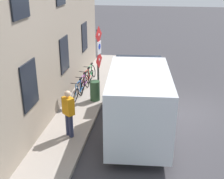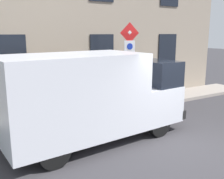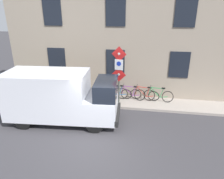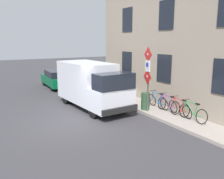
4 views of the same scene
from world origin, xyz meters
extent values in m
plane|color=#39373B|center=(0.00, 0.00, 0.00)|extent=(80.00, 80.00, 0.00)
cube|color=#A0958B|center=(4.29, 0.00, 0.07)|extent=(1.65, 15.31, 0.14)
cube|color=gray|center=(5.47, 0.00, 3.49)|extent=(0.70, 13.31, 6.99)
cube|color=black|center=(5.10, -3.66, 2.24)|extent=(0.06, 1.10, 1.50)
cube|color=black|center=(5.10, 0.00, 2.24)|extent=(0.06, 1.10, 1.50)
cube|color=black|center=(5.10, 3.66, 2.24)|extent=(0.06, 1.10, 1.50)
cube|color=black|center=(5.10, -3.66, 5.03)|extent=(0.06, 1.10, 1.50)
cube|color=black|center=(5.10, 0.00, 5.03)|extent=(0.06, 1.10, 1.50)
cube|color=black|center=(5.10, 3.66, 5.03)|extent=(0.06, 1.10, 1.50)
cylinder|color=#474C47|center=(3.71, -0.41, 1.71)|extent=(0.09, 0.09, 3.14)
pyramid|color=silver|center=(3.63, -0.39, 3.03)|extent=(0.12, 0.50, 0.50)
pyramid|color=red|center=(3.64, -0.40, 3.03)|extent=(0.11, 0.56, 0.56)
cube|color=white|center=(3.65, -0.40, 2.48)|extent=(0.11, 0.44, 0.56)
cylinder|color=#1933B2|center=(3.63, -0.40, 2.54)|extent=(0.05, 0.24, 0.24)
pyramid|color=silver|center=(3.63, -0.39, 1.93)|extent=(0.12, 0.50, 0.50)
pyramid|color=red|center=(3.64, -0.40, 1.93)|extent=(0.11, 0.56, 0.56)
cube|color=silver|center=(1.71, 2.75, 1.41)|extent=(2.27, 3.93, 2.18)
cube|color=silver|center=(1.90, 0.16, 0.87)|extent=(2.09, 1.54, 1.10)
cube|color=black|center=(1.91, -0.05, 1.77)|extent=(1.99, 1.11, 0.84)
cube|color=black|center=(1.95, -0.59, 0.50)|extent=(2.01, 0.30, 0.28)
cylinder|color=black|center=(2.76, 0.46, 0.38)|extent=(0.27, 0.77, 0.76)
cylinder|color=black|center=(1.00, 0.33, 0.38)|extent=(0.27, 0.77, 0.76)
cylinder|color=black|center=(2.52, 3.78, 0.38)|extent=(0.27, 0.77, 0.76)
cylinder|color=black|center=(0.77, 3.65, 0.38)|extent=(0.27, 0.77, 0.76)
torus|color=black|center=(4.60, -2.09, 0.47)|extent=(0.20, 0.67, 0.65)
torus|color=black|center=(4.54, -3.14, 0.47)|extent=(0.20, 0.67, 0.65)
cylinder|color=#209346|center=(4.58, -2.43, 0.68)|extent=(0.07, 0.60, 0.60)
cylinder|color=#209346|center=(4.57, -2.50, 0.95)|extent=(0.07, 0.73, 0.07)
cylinder|color=#209346|center=(4.56, -2.79, 0.66)|extent=(0.05, 0.19, 0.55)
cylinder|color=#209346|center=(4.55, -2.93, 0.43)|extent=(0.06, 0.43, 0.12)
cylinder|color=#209346|center=(4.59, -2.12, 0.72)|extent=(0.04, 0.09, 0.50)
cube|color=black|center=(4.55, -2.87, 0.97)|extent=(0.09, 0.20, 0.06)
cylinder|color=#262626|center=(4.59, -2.14, 1.02)|extent=(0.46, 0.05, 0.03)
torus|color=black|center=(4.63, -1.30, 0.47)|extent=(0.23, 0.67, 0.66)
torus|color=black|center=(4.51, -2.34, 0.47)|extent=(0.23, 0.67, 0.66)
cylinder|color=red|center=(4.59, -1.63, 0.68)|extent=(0.11, 0.60, 0.60)
cylinder|color=red|center=(4.58, -1.71, 0.95)|extent=(0.12, 0.73, 0.07)
cylinder|color=red|center=(4.55, -1.99, 0.66)|extent=(0.06, 0.19, 0.55)
cylinder|color=red|center=(4.53, -2.13, 0.43)|extent=(0.09, 0.43, 0.12)
cylinder|color=red|center=(4.63, -1.32, 0.72)|extent=(0.05, 0.09, 0.50)
cube|color=black|center=(4.54, -2.07, 0.97)|extent=(0.10, 0.21, 0.06)
cylinder|color=#262626|center=(4.62, -1.35, 1.02)|extent=(0.46, 0.08, 0.03)
torus|color=black|center=(4.60, -0.50, 0.47)|extent=(0.20, 0.67, 0.66)
torus|color=black|center=(4.54, -1.55, 0.47)|extent=(0.20, 0.67, 0.66)
cylinder|color=purple|center=(4.58, -0.84, 0.68)|extent=(0.07, 0.60, 0.60)
cylinder|color=purple|center=(4.58, -0.91, 0.95)|extent=(0.08, 0.73, 0.07)
cylinder|color=purple|center=(4.56, -1.20, 0.66)|extent=(0.05, 0.19, 0.55)
cylinder|color=purple|center=(4.55, -1.34, 0.43)|extent=(0.06, 0.43, 0.12)
cylinder|color=purple|center=(4.60, -0.52, 0.72)|extent=(0.04, 0.09, 0.50)
cube|color=black|center=(4.55, -1.27, 0.97)|extent=(0.09, 0.20, 0.06)
cylinder|color=#262626|center=(4.60, -0.55, 1.02)|extent=(0.46, 0.06, 0.03)
torus|color=black|center=(4.59, 0.30, 0.47)|extent=(0.19, 0.67, 0.66)
torus|color=black|center=(4.54, -0.75, 0.47)|extent=(0.19, 0.67, 0.66)
cylinder|color=#1A5EAF|center=(4.58, -0.04, 0.68)|extent=(0.07, 0.60, 0.60)
cylinder|color=#1A5EAF|center=(4.57, -0.11, 0.95)|extent=(0.07, 0.73, 0.07)
cylinder|color=#1A5EAF|center=(4.56, -0.40, 0.66)|extent=(0.04, 0.19, 0.55)
cylinder|color=#1A5EAF|center=(4.55, -0.54, 0.43)|extent=(0.06, 0.43, 0.12)
cylinder|color=#1A5EAF|center=(4.59, 0.27, 0.72)|extent=(0.04, 0.09, 0.50)
cube|color=black|center=(4.56, -0.48, 0.97)|extent=(0.09, 0.20, 0.06)
cylinder|color=#262626|center=(4.59, 0.25, 1.02)|extent=(0.46, 0.05, 0.03)
cylinder|color=#262B47|center=(4.01, 3.11, 0.56)|extent=(0.16, 0.16, 0.85)
cylinder|color=#262B47|center=(4.15, 2.99, 0.56)|extent=(0.16, 0.16, 0.85)
cube|color=orange|center=(4.08, 3.05, 1.30)|extent=(0.47, 0.45, 0.62)
sphere|color=beige|center=(4.08, 3.05, 1.75)|extent=(0.22, 0.22, 0.22)
cylinder|color=#2D5133|center=(3.81, -0.09, 0.59)|extent=(0.44, 0.44, 0.90)
camera|label=1|loc=(1.28, 11.64, 5.55)|focal=46.53mm
camera|label=2|loc=(-4.61, 5.35, 3.03)|focal=41.91mm
camera|label=3|loc=(-6.74, -1.73, 5.22)|focal=33.10mm
camera|label=4|loc=(-3.90, -9.94, 3.75)|focal=38.93mm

